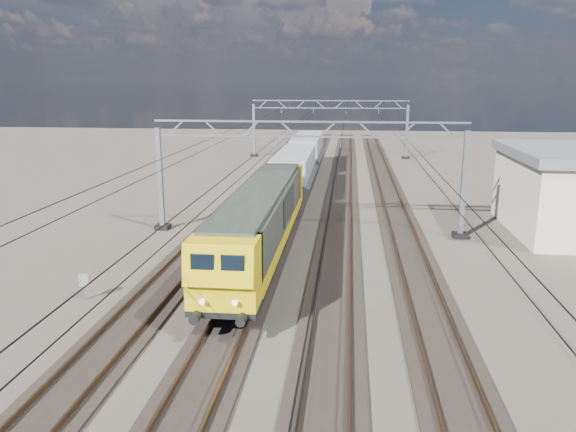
# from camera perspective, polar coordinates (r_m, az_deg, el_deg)

# --- Properties ---
(ground) EXTENTS (160.00, 160.00, 0.00)m
(ground) POSITION_cam_1_polar(r_m,az_deg,el_deg) (32.01, 1.42, -3.65)
(ground) COLOR #2B2620
(ground) RESTS_ON ground
(track_outer_west) EXTENTS (2.60, 140.00, 0.30)m
(track_outer_west) POSITION_cam_1_polar(r_m,az_deg,el_deg) (33.01, -9.03, -3.15)
(track_outer_west) COLOR black
(track_outer_west) RESTS_ON ground
(track_loco) EXTENTS (2.60, 140.00, 0.30)m
(track_loco) POSITION_cam_1_polar(r_m,az_deg,el_deg) (32.20, -2.14, -3.41)
(track_loco) COLOR black
(track_loco) RESTS_ON ground
(track_inner_east) EXTENTS (2.60, 140.00, 0.30)m
(track_inner_east) POSITION_cam_1_polar(r_m,az_deg,el_deg) (31.89, 5.01, -3.63)
(track_inner_east) COLOR black
(track_inner_east) RESTS_ON ground
(track_outer_east) EXTENTS (2.60, 140.00, 0.30)m
(track_outer_east) POSITION_cam_1_polar(r_m,az_deg,el_deg) (32.07, 12.18, -3.80)
(track_outer_east) COLOR black
(track_outer_east) RESTS_ON ground
(catenary_gantry_mid) EXTENTS (19.90, 0.90, 7.11)m
(catenary_gantry_mid) POSITION_cam_1_polar(r_m,az_deg,el_deg) (35.00, 2.01, 4.42)
(catenary_gantry_mid) COLOR #8F969C
(catenary_gantry_mid) RESTS_ON ground
(catenary_gantry_far) EXTENTS (19.90, 0.90, 7.11)m
(catenary_gantry_far) POSITION_cam_1_polar(r_m,az_deg,el_deg) (70.72, 4.22, 9.06)
(catenary_gantry_far) COLOR #8F969C
(catenary_gantry_far) RESTS_ON ground
(overhead_wires) EXTENTS (12.03, 140.00, 0.53)m
(overhead_wires) POSITION_cam_1_polar(r_m,az_deg,el_deg) (38.72, 2.48, 8.05)
(overhead_wires) COLOR black
(overhead_wires) RESTS_ON ground
(locomotive) EXTENTS (2.76, 21.10, 3.62)m
(locomotive) POSITION_cam_1_polar(r_m,az_deg,el_deg) (29.89, -2.67, -0.29)
(locomotive) COLOR black
(locomotive) RESTS_ON ground
(hopper_wagon_lead) EXTENTS (3.38, 13.00, 3.25)m
(hopper_wagon_lead) POSITION_cam_1_polar(r_m,az_deg,el_deg) (47.14, 0.65, 4.76)
(hopper_wagon_lead) COLOR black
(hopper_wagon_lead) RESTS_ON ground
(hopper_wagon_mid) EXTENTS (3.38, 13.00, 3.25)m
(hopper_wagon_mid) POSITION_cam_1_polar(r_m,az_deg,el_deg) (61.16, 1.96, 6.80)
(hopper_wagon_mid) COLOR black
(hopper_wagon_mid) RESTS_ON ground
(trackside_cabinet) EXTENTS (0.48, 0.43, 1.17)m
(trackside_cabinet) POSITION_cam_1_polar(r_m,az_deg,el_deg) (26.52, -20.05, -6.22)
(trackside_cabinet) COLOR #8F969C
(trackside_cabinet) RESTS_ON ground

